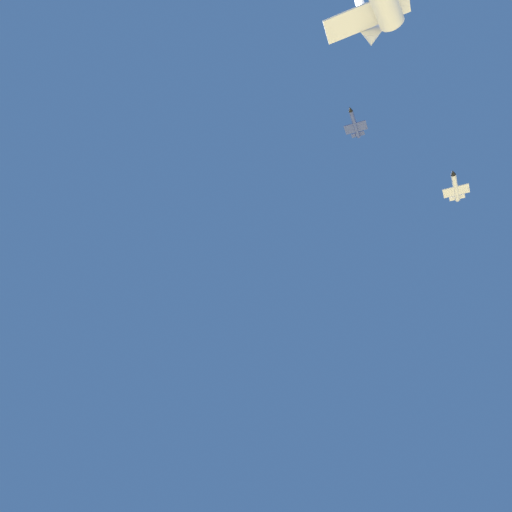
# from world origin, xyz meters

# --- Properties ---
(chase_jet_lead) EXTENTS (14.78, 9.81, 4.00)m
(chase_jet_lead) POSITION_xyz_m (-56.36, 2.52, 150.91)
(chase_jet_lead) COLOR #38478C
(chase_jet_left_wing) EXTENTS (14.88, 9.57, 4.00)m
(chase_jet_left_wing) POSITION_xyz_m (-73.02, 25.08, 116.20)
(chase_jet_left_wing) COLOR silver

